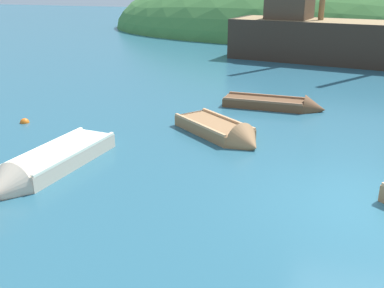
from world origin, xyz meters
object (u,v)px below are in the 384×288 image
Objects in this scene: rowboat_near_dock at (225,134)px; rowboat_far at (280,106)px; rowboat_portside at (44,168)px; sailing_ship at (354,47)px; buoy_orange at (25,123)px.

rowboat_near_dock is 0.90× the size of rowboat_far.
rowboat_far is (4.39, 7.23, -0.03)m from rowboat_portside.
rowboat_portside is (-6.81, -17.44, -0.73)m from sailing_ship.
sailing_ship is 56.63× the size of buoy_orange.
rowboat_portside reaches higher than rowboat_near_dock.
rowboat_portside is at bearing -94.16° from rowboat_near_dock.
rowboat_far reaches higher than buoy_orange.
rowboat_portside is 13.79× the size of buoy_orange.
rowboat_far is at bearing -94.14° from sailing_ship.
rowboat_portside reaches higher than rowboat_far.
buoy_orange is (-7.32, -4.14, -0.09)m from rowboat_far.
buoy_orange is at bearing -115.00° from sailing_ship.
sailing_ship is 17.36m from buoy_orange.
sailing_ship is 4.63× the size of rowboat_far.
buoy_orange is (-6.25, -0.60, -0.10)m from rowboat_near_dock.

